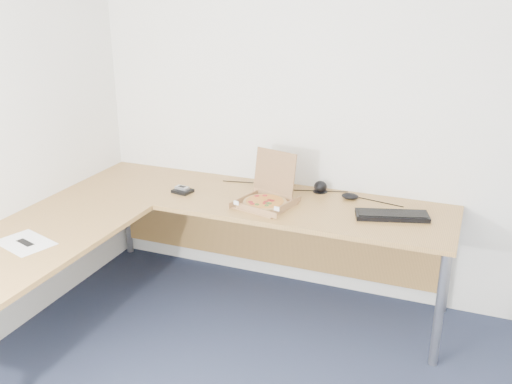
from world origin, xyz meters
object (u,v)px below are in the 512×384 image
at_px(pizza_box, 266,199).
at_px(wallet, 183,191).
at_px(drinking_glass, 286,186).
at_px(keyboard, 392,215).
at_px(desk, 179,219).

height_order(pizza_box, wallet, pizza_box).
relative_size(drinking_glass, keyboard, 0.30).
relative_size(pizza_box, wallet, 2.92).
xyz_separation_m(keyboard, wallet, (-1.35, -0.08, -0.00)).
distance_m(pizza_box, keyboard, 0.77).
relative_size(pizza_box, keyboard, 0.83).
xyz_separation_m(pizza_box, wallet, (-0.59, 0.01, -0.03)).
bearing_deg(pizza_box, wallet, -166.07).
distance_m(drinking_glass, keyboard, 0.71).
xyz_separation_m(drinking_glass, wallet, (-0.65, -0.20, -0.05)).
distance_m(desk, keyboard, 1.26).
distance_m(desk, pizza_box, 0.55).
relative_size(keyboard, wallet, 3.53).
bearing_deg(desk, keyboard, 19.68).
xyz_separation_m(desk, wallet, (-0.16, 0.35, 0.04)).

